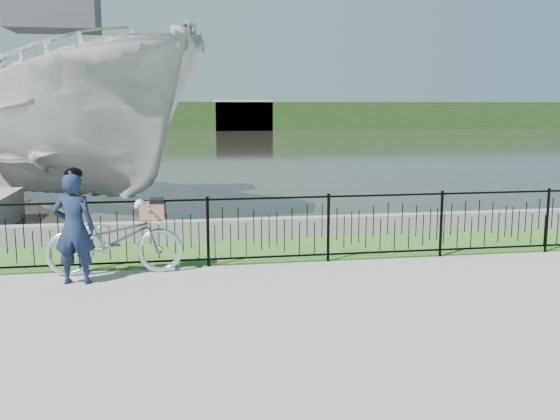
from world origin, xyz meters
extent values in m
plane|color=gray|center=(0.00, 0.00, 0.00)|extent=(120.00, 120.00, 0.00)
cube|color=#32641F|center=(0.00, 2.60, 0.00)|extent=(60.00, 2.00, 0.01)
plane|color=black|center=(0.00, 33.00, 0.00)|extent=(120.00, 120.00, 0.00)
cube|color=gray|center=(0.00, 3.60, 0.20)|extent=(60.00, 0.30, 0.40)
cube|color=#234018|center=(0.00, 60.00, 1.50)|extent=(120.00, 6.00, 3.00)
cube|color=#B3A390|center=(-18.00, 58.00, 2.00)|extent=(8.00, 4.00, 4.00)
cube|color=#B3A390|center=(6.00, 58.50, 1.60)|extent=(6.00, 3.00, 3.20)
imported|color=silver|center=(-2.45, 1.40, 0.54)|extent=(2.07, 0.72, 1.09)
cube|color=black|center=(-1.87, 1.40, 0.84)|extent=(0.38, 0.18, 0.02)
cube|color=#8D5F41|center=(-1.87, 1.40, 0.85)|extent=(0.39, 0.30, 0.01)
cube|color=#8D5F41|center=(-1.87, 1.54, 0.97)|extent=(0.39, 0.02, 0.27)
cube|color=#8D5F41|center=(-1.87, 1.26, 0.97)|extent=(0.39, 0.02, 0.27)
cube|color=#8D5F41|center=(-1.69, 1.40, 0.97)|extent=(0.02, 0.30, 0.27)
cube|color=#8D5F41|center=(-2.06, 1.40, 0.97)|extent=(0.01, 0.30, 0.27)
cube|color=black|center=(-1.79, 1.40, 1.14)|extent=(0.21, 0.32, 0.06)
cube|color=black|center=(-1.67, 1.40, 1.00)|extent=(0.02, 0.32, 0.21)
ellipsoid|color=silver|center=(-1.89, 1.40, 0.97)|extent=(0.31, 0.22, 0.20)
sphere|color=silver|center=(-2.05, 1.38, 1.09)|extent=(0.15, 0.15, 0.15)
sphere|color=silver|center=(-2.10, 1.36, 1.06)|extent=(0.07, 0.07, 0.07)
sphere|color=black|center=(-2.12, 1.35, 1.05)|extent=(0.02, 0.02, 0.02)
cone|color=olive|center=(-2.05, 1.44, 1.15)|extent=(0.06, 0.08, 0.08)
cone|color=olive|center=(-2.03, 1.34, 1.15)|extent=(0.06, 0.08, 0.08)
imported|color=#131D36|center=(-2.97, 0.95, 0.82)|extent=(0.65, 0.48, 1.64)
ellipsoid|color=black|center=(-2.97, 0.95, 1.62)|extent=(0.26, 0.29, 0.18)
imported|color=#A3A3A3|center=(-4.42, 8.91, 2.14)|extent=(9.94, 11.36, 4.27)
camera|label=1|loc=(-1.53, -8.31, 2.58)|focal=40.00mm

